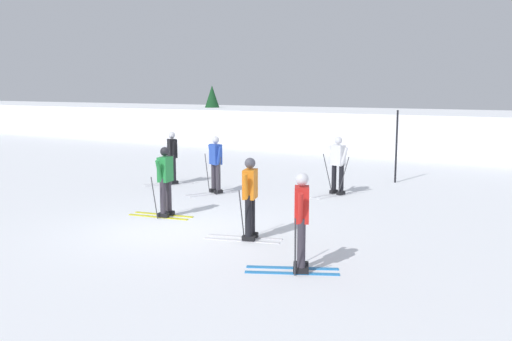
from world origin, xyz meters
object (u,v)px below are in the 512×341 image
at_px(trail_marker_pole, 396,147).
at_px(skier_green, 165,180).
at_px(skier_black, 172,156).
at_px(conifer_far_left, 212,106).
at_px(skier_orange, 250,196).
at_px(skier_red, 301,219).
at_px(skier_blue, 215,163).
at_px(skier_white, 338,164).

bearing_deg(trail_marker_pole, skier_green, -113.79).
bearing_deg(skier_black, conifer_far_left, 120.56).
bearing_deg(skier_orange, skier_red, -35.02).
bearing_deg(skier_black, skier_orange, -38.02).
distance_m(skier_red, skier_green, 4.98).
relative_size(skier_red, skier_blue, 1.00).
bearing_deg(skier_green, trail_marker_pole, 66.21).
bearing_deg(skier_orange, skier_green, 165.93).
relative_size(skier_blue, conifer_far_left, 0.52).
height_order(skier_orange, skier_green, same).
distance_m(skier_blue, skier_green, 3.16).
bearing_deg(conifer_far_left, trail_marker_pole, -34.70).
distance_m(skier_green, conifer_far_left, 20.88).
distance_m(skier_white, conifer_far_left, 18.80).
xyz_separation_m(skier_red, skier_orange, (-1.77, 1.24, 0.00)).
distance_m(skier_red, skier_black, 9.30).
height_order(skier_red, skier_black, same).
bearing_deg(skier_red, skier_blue, 136.26).
bearing_deg(skier_blue, skier_orange, -47.38).
distance_m(skier_orange, skier_blue, 5.16).
distance_m(trail_marker_pole, conifer_far_left, 17.58).
bearing_deg(trail_marker_pole, skier_blue, -131.48).
bearing_deg(skier_white, conifer_far_left, 136.39).
bearing_deg(conifer_far_left, skier_black, -59.44).
bearing_deg(skier_white, skier_red, -72.82).
xyz_separation_m(skier_black, skier_white, (5.33, 1.04, 0.00)).
bearing_deg(skier_red, skier_white, 107.18).
distance_m(skier_black, skier_orange, 7.14).
height_order(skier_green, trail_marker_pole, trail_marker_pole).
relative_size(skier_orange, conifer_far_left, 0.52).
bearing_deg(skier_white, skier_orange, -86.90).
bearing_deg(skier_orange, skier_black, 141.98).
bearing_deg(skier_blue, skier_white, 27.19).
relative_size(skier_red, skier_orange, 1.00).
xyz_separation_m(skier_black, trail_marker_pole, (6.19, 3.98, 0.28)).
bearing_deg(skier_green, skier_white, 61.91).
xyz_separation_m(skier_black, conifer_far_left, (-8.25, 13.98, 1.10)).
bearing_deg(skier_white, skier_black, -168.96).
xyz_separation_m(skier_red, skier_green, (-4.59, 1.95, 0.00)).
xyz_separation_m(skier_orange, skier_blue, (-3.49, 3.80, 0.00)).
height_order(skier_black, trail_marker_pole, trail_marker_pole).
bearing_deg(skier_blue, skier_green, -77.73).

